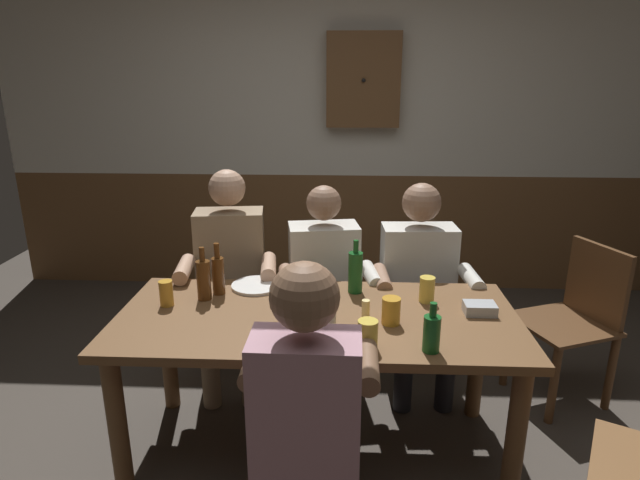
% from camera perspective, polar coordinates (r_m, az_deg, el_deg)
% --- Properties ---
extents(ground_plane, '(6.38, 6.38, 0.00)m').
position_cam_1_polar(ground_plane, '(2.69, -0.43, -23.21)').
color(ground_plane, '#423A33').
extents(back_wall_upper, '(5.32, 0.12, 1.70)m').
position_cam_1_polar(back_wall_upper, '(4.34, 1.27, 18.23)').
color(back_wall_upper, beige).
extents(back_wall_wainscot, '(5.32, 0.12, 0.96)m').
position_cam_1_polar(back_wall_wainscot, '(4.53, 1.16, 1.11)').
color(back_wall_wainscot, brown).
rests_on(back_wall_wainscot, ground_plane).
extents(dining_table, '(1.80, 0.81, 0.72)m').
position_cam_1_polar(dining_table, '(2.44, -0.30, -10.23)').
color(dining_table, brown).
rests_on(dining_table, ground_plane).
extents(person_0, '(0.56, 0.55, 1.25)m').
position_cam_1_polar(person_0, '(3.06, -9.66, -3.26)').
color(person_0, '#997F60').
rests_on(person_0, ground_plane).
extents(person_1, '(0.57, 0.58, 1.17)m').
position_cam_1_polar(person_1, '(3.01, 0.57, -4.20)').
color(person_1, silver).
rests_on(person_1, ground_plane).
extents(person_2, '(0.57, 0.52, 1.19)m').
position_cam_1_polar(person_2, '(3.03, 10.70, -4.07)').
color(person_2, silver).
rests_on(person_2, ground_plane).
extents(person_3, '(0.49, 0.52, 1.23)m').
position_cam_1_polar(person_3, '(1.88, -1.32, -17.65)').
color(person_3, '#B78493').
rests_on(person_3, ground_plane).
extents(chair_empty_near_right, '(0.57, 0.57, 0.88)m').
position_cam_1_polar(chair_empty_near_right, '(3.26, 25.75, -7.55)').
color(chair_empty_near_right, brown).
rests_on(chair_empty_near_right, ground_plane).
extents(table_candle, '(0.04, 0.04, 0.08)m').
position_cam_1_polar(table_candle, '(2.37, 4.95, -7.37)').
color(table_candle, '#F9E08C').
rests_on(table_candle, dining_table).
extents(condiment_caddy, '(0.14, 0.10, 0.05)m').
position_cam_1_polar(condiment_caddy, '(2.50, 16.83, -7.08)').
color(condiment_caddy, '#B2B7BC').
rests_on(condiment_caddy, dining_table).
extents(plate_0, '(0.25, 0.25, 0.01)m').
position_cam_1_polar(plate_0, '(2.71, -6.88, -4.90)').
color(plate_0, white).
rests_on(plate_0, dining_table).
extents(bottle_0, '(0.07, 0.07, 0.20)m').
position_cam_1_polar(bottle_0, '(2.12, 11.94, -9.72)').
color(bottle_0, '#195923').
rests_on(bottle_0, dining_table).
extents(bottle_1, '(0.06, 0.06, 0.26)m').
position_cam_1_polar(bottle_1, '(2.63, -10.92, -3.62)').
color(bottle_1, '#593314').
rests_on(bottle_1, dining_table).
extents(bottle_2, '(0.07, 0.07, 0.26)m').
position_cam_1_polar(bottle_2, '(2.58, -12.42, -4.12)').
color(bottle_2, '#593314').
rests_on(bottle_2, dining_table).
extents(bottle_3, '(0.07, 0.07, 0.27)m').
position_cam_1_polar(bottle_3, '(2.60, 3.83, -3.40)').
color(bottle_3, '#195923').
rests_on(bottle_3, dining_table).
extents(pint_glass_0, '(0.08, 0.08, 0.12)m').
position_cam_1_polar(pint_glass_0, '(2.50, -2.49, -5.44)').
color(pint_glass_0, '#4C2D19').
rests_on(pint_glass_0, dining_table).
extents(pint_glass_1, '(0.06, 0.06, 0.13)m').
position_cam_1_polar(pint_glass_1, '(2.20, -0.82, -8.59)').
color(pint_glass_1, white).
rests_on(pint_glass_1, dining_table).
extents(pint_glass_2, '(0.08, 0.08, 0.12)m').
position_cam_1_polar(pint_glass_2, '(2.64, -1.53, -4.21)').
color(pint_glass_2, gold).
rests_on(pint_glass_2, dining_table).
extents(pint_glass_3, '(0.08, 0.08, 0.12)m').
position_cam_1_polar(pint_glass_3, '(2.32, 7.66, -7.57)').
color(pint_glass_3, gold).
rests_on(pint_glass_3, dining_table).
extents(pint_glass_4, '(0.06, 0.06, 0.12)m').
position_cam_1_polar(pint_glass_4, '(2.57, -16.23, -5.53)').
color(pint_glass_4, gold).
rests_on(pint_glass_4, dining_table).
extents(pint_glass_5, '(0.07, 0.07, 0.12)m').
position_cam_1_polar(pint_glass_5, '(2.56, 11.45, -5.24)').
color(pint_glass_5, '#E5C64C').
rests_on(pint_glass_5, dining_table).
extents(pint_glass_6, '(0.08, 0.08, 0.12)m').
position_cam_1_polar(pint_glass_6, '(2.11, 5.16, -10.11)').
color(pint_glass_6, '#E5C64C').
rests_on(pint_glass_6, dining_table).
extents(pint_glass_7, '(0.06, 0.06, 0.16)m').
position_cam_1_polar(pint_glass_7, '(2.13, 0.89, -9.20)').
color(pint_glass_7, white).
rests_on(pint_glass_7, dining_table).
extents(wall_dart_cabinet, '(0.56, 0.15, 0.70)m').
position_cam_1_polar(wall_dart_cabinet, '(4.21, 4.69, 16.78)').
color(wall_dart_cabinet, brown).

